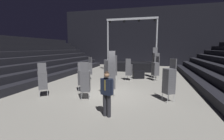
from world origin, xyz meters
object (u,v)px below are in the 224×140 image
Objects in this scene: chair_stack_mid_right at (43,80)px; chair_stack_mid_left at (85,81)px; chair_stack_front_left at (169,80)px; equipment_road_case at (138,75)px; chair_stack_rear_right at (83,77)px; stage_riser at (132,65)px; chair_stack_front_right at (155,69)px; man_with_tie at (107,91)px; chair_stack_aisle_left at (113,68)px; chair_stack_rear_centre at (110,74)px; chair_stack_rear_left at (88,68)px; chair_stack_aisle_right at (129,69)px; chair_stack_mid_centre at (156,63)px.

chair_stack_mid_left is at bearing -35.04° from chair_stack_mid_right.
chair_stack_front_left is 5.90m from equipment_road_case.
chair_stack_rear_right is at bearing 1.35° from chair_stack_mid_right.
stage_riser is 5.88m from chair_stack_front_right.
man_with_tie is at bearing -92.66° from equipment_road_case.
chair_stack_mid_right is (-5.68, -5.79, -0.04)m from chair_stack_front_right.
chair_stack_front_left is at bearing -117.74° from chair_stack_aisle_left.
man_with_tie is 7.52m from chair_stack_front_right.
chair_stack_rear_centre is at bearing 21.73° from chair_stack_mid_left.
equipment_road_case is (0.95, 5.42, -0.88)m from chair_stack_rear_centre.
chair_stack_mid_right is at bearing 116.96° from chair_stack_rear_left.
stage_riser is 3.26× the size of chair_stack_aisle_right.
chair_stack_mid_right is at bearing 100.16° from chair_stack_front_right.
chair_stack_rear_right is (-4.66, 0.54, -0.17)m from chair_stack_front_left.
chair_stack_mid_centre is at bearing 22.92° from equipment_road_case.
chair_stack_mid_centre is 1.50× the size of chair_stack_rear_right.
equipment_road_case is at bearing 31.97° from chair_stack_front_right.
chair_stack_mid_left is (-3.34, -5.64, 0.00)m from chair_stack_front_right.
chair_stack_front_right reaches higher than equipment_road_case.
chair_stack_front_left is at bearing -48.03° from chair_stack_rear_centre.
chair_stack_mid_left is at bearing 143.98° from chair_stack_rear_left.
chair_stack_front_left is 1.20× the size of chair_stack_rear_right.
chair_stack_rear_left is at bearing -162.57° from chair_stack_aisle_right.
chair_stack_aisle_left is at bearing 68.62° from chair_stack_front_right.
chair_stack_aisle_left is (2.04, 0.10, 0.08)m from chair_stack_rear_left.
chair_stack_front_left is at bearing -50.87° from chair_stack_aisle_right.
chair_stack_front_left is at bearing 71.89° from chair_stack_mid_centre.
chair_stack_rear_right is at bearing 140.84° from chair_stack_rear_left.
stage_riser is 3.25× the size of man_with_tie.
chair_stack_rear_centre is (1.73, -0.45, 0.34)m from chair_stack_rear_right.
equipment_road_case is (2.68, 4.97, -0.54)m from chair_stack_rear_right.
chair_stack_aisle_left is at bearing -174.52° from chair_stack_rear_right.
chair_stack_front_left is 2.28× the size of equipment_road_case.
chair_stack_rear_left is 4.92m from chair_stack_rear_centre.
stage_riser is 6.76m from chair_stack_rear_left.
chair_stack_aisle_left is (-3.17, -1.93, -0.29)m from chair_stack_mid_centre.
stage_riser is 4.88m from equipment_road_case.
chair_stack_mid_left is at bearing 63.64° from chair_stack_front_left.
chair_stack_mid_right is 5.59m from chair_stack_aisle_left.
chair_stack_rear_right is at bearing 30.04° from chair_stack_mid_centre.
chair_stack_mid_right is 0.91× the size of chair_stack_aisle_left.
chair_stack_mid_centre is 1.50× the size of chair_stack_aisle_right.
chair_stack_mid_centre is (1.73, 8.46, 0.31)m from man_with_tie.
stage_riser is 2.33× the size of chair_stack_rear_centre.
chair_stack_mid_centre reaches higher than chair_stack_front_left.
stage_riser reaches higher than chair_stack_rear_right.
stage_riser is at bearing 70.21° from chair_stack_mid_left.
chair_stack_mid_centre reaches higher than chair_stack_mid_right.
stage_riser is 11.54m from chair_stack_mid_right.
chair_stack_rear_centre is at bearing -148.13° from chair_stack_aisle_left.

